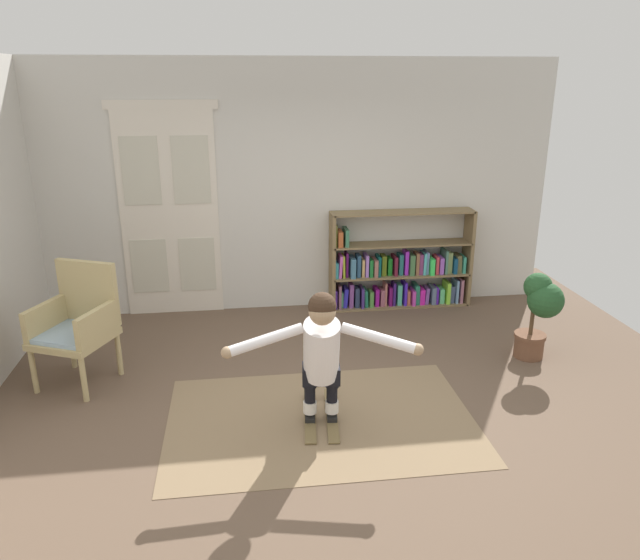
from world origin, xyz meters
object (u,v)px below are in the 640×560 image
potted_plant (540,308)px  person_skier (322,349)px  wicker_chair (78,322)px  skis_pair (321,416)px  bookshelf (398,270)px

potted_plant → person_skier: (-2.27, -0.96, 0.15)m
wicker_chair → skis_pair: bearing=-24.8°
potted_plant → skis_pair: 2.45m
person_skier → bookshelf: bearing=63.5°
bookshelf → potted_plant: bookshelf is taller
skis_pair → person_skier: size_ratio=0.52×
potted_plant → skis_pair: size_ratio=1.16×
bookshelf → wicker_chair: 3.69m
wicker_chair → person_skier: 2.37m
potted_plant → person_skier: size_ratio=0.61×
bookshelf → person_skier: person_skier is taller
bookshelf → skis_pair: (-1.29, -2.45, -0.43)m
bookshelf → potted_plant: 1.92m
skis_pair → potted_plant: bearing=19.4°
wicker_chair → skis_pair: (2.09, -0.97, -0.56)m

